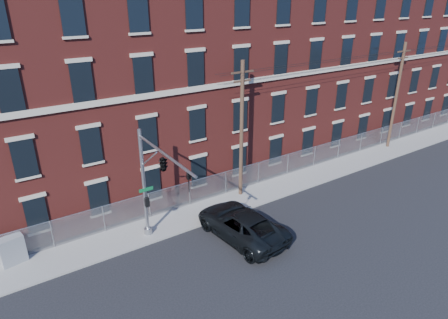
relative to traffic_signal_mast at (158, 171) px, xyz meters
name	(u,v)px	position (x,y,z in m)	size (l,w,h in m)	color
ground	(267,239)	(6.00, -2.18, -5.39)	(140.00, 140.00, 0.00)	black
sidewalk	(337,167)	(18.00, 2.82, -5.33)	(65.00, 3.00, 0.12)	gray
mill_building	(275,60)	(18.00, 11.75, 2.76)	(55.30, 14.32, 16.30)	maroon
chain_link_fence	(327,152)	(18.00, 4.12, -4.33)	(59.06, 0.06, 1.85)	#A5A8AD
traffic_signal_mast	(158,171)	(0.00, 0.00, 0.00)	(0.90, 6.75, 7.00)	#9EA0A5
utility_pole_near	(242,129)	(8.00, 3.42, -0.05)	(1.80, 0.28, 10.00)	#422D21
utility_pole_mid	(397,95)	(26.00, 3.42, -0.05)	(1.80, 0.28, 10.00)	#422D21
overhead_wires	(404,53)	(26.00, 3.42, 3.73)	(40.00, 0.62, 0.62)	black
pickup_truck	(241,224)	(4.85, -1.03, -4.48)	(3.00, 6.51, 1.81)	black
utility_cabinet	(12,250)	(-7.49, 3.82, -4.44)	(1.33, 0.66, 1.66)	gray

